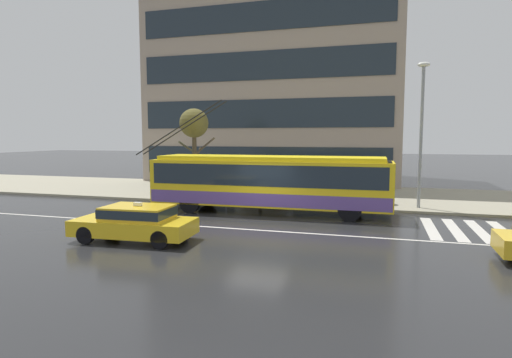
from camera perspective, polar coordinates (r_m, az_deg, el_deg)
name	(u,v)px	position (r m, az deg, el deg)	size (l,w,h in m)	color
ground_plane	(257,224)	(18.11, 0.09, -6.05)	(160.00, 160.00, 0.00)	#262728
sidewalk_slab	(298,194)	(27.05, 5.66, -2.00)	(80.00, 10.00, 0.14)	gray
crosswalk_stripe_edge_near	(430,228)	(18.66, 22.52, -6.13)	(0.44, 4.40, 0.01)	beige
crosswalk_stripe_inner_a	(454,229)	(18.78, 25.27, -6.17)	(0.44, 4.40, 0.01)	beige
crosswalk_stripe_center	(479,231)	(18.94, 27.97, -6.20)	(0.44, 4.40, 0.01)	beige
crosswalk_stripe_inner_b	(505,232)	(19.15, 30.63, -6.21)	(0.44, 4.40, 0.01)	beige
lane_centre_line	(248,229)	(16.99, -1.06, -6.84)	(72.00, 0.14, 0.01)	silver
trolleybus	(270,181)	(20.51, 1.85, -0.34)	(12.91, 2.66, 5.51)	yellow
taxi_oncoming_near	(136,221)	(15.65, -15.98, -5.53)	(4.34, 2.05, 1.39)	yellow
bus_shelter	(261,167)	(23.82, 0.64, 1.61)	(3.75, 1.86, 2.41)	gray
pedestrian_at_shelter	(360,171)	(24.23, 13.87, 1.03)	(1.26, 1.26, 2.00)	navy
pedestrian_approaching_curb	(376,174)	(23.52, 15.98, 0.71)	(1.31, 1.31, 2.01)	#27264F
pedestrian_walking_past	(260,184)	(22.92, 0.61, -0.73)	(0.36, 0.36, 1.66)	#262A2C
street_lamp	(422,123)	(22.57, 21.49, 7.01)	(0.60, 0.32, 7.20)	gray
street_tree_bare	(194,125)	(25.66, -8.38, 7.20)	(2.00, 2.26, 5.24)	brown
office_tower_corner_left	(280,76)	(37.76, 3.33, 13.74)	(20.22, 12.88, 17.90)	gray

